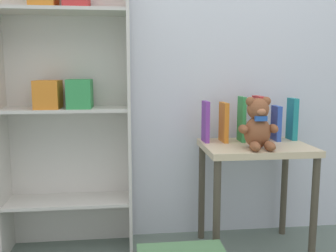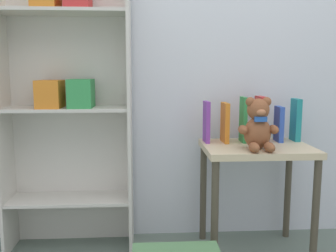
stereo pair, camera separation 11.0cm
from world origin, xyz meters
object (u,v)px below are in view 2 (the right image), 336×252
bookshelf_side (68,92)px  book_standing_green (243,120)px  teddy_bear (258,126)px  book_standing_red (260,119)px  book_standing_purple (206,122)px  book_standing_orange (225,123)px  display_table (256,164)px  book_standing_blue (279,124)px  book_standing_teal (296,120)px

bookshelf_side → book_standing_green: bookshelf_side is taller
bookshelf_side → book_standing_green: bearing=-3.5°
bookshelf_side → book_standing_green: 1.04m
teddy_bear → book_standing_red: size_ratio=1.05×
bookshelf_side → book_standing_red: bearing=-2.0°
book_standing_green → bookshelf_side: bearing=177.2°
book_standing_purple → book_standing_orange: book_standing_purple is taller
bookshelf_side → book_standing_orange: bearing=-3.9°
display_table → book_standing_blue: (0.16, 0.11, 0.21)m
bookshelf_side → book_standing_blue: bearing=-2.7°
book_standing_orange → book_standing_red: bearing=4.5°
display_table → book_standing_green: book_standing_green is taller
book_standing_red → display_table: bearing=-114.1°
bookshelf_side → display_table: size_ratio=2.63×
display_table → book_standing_purple: bearing=157.6°
bookshelf_side → book_standing_orange: bookshelf_side is taller
bookshelf_side → book_standing_orange: (0.92, -0.06, -0.18)m
book_standing_orange → book_standing_blue: (0.32, 0.00, -0.01)m
bookshelf_side → book_standing_green: (1.02, -0.06, -0.16)m
teddy_bear → book_standing_blue: size_ratio=1.34×
book_standing_orange → book_standing_teal: book_standing_teal is taller
book_standing_teal → book_standing_purple: bearing=-178.0°
teddy_bear → book_standing_purple: bearing=138.5°
display_table → book_standing_blue: bearing=34.0°
book_standing_green → book_standing_blue: 0.22m
book_standing_purple → book_standing_red: book_standing_red is taller
book_standing_green → book_standing_red: (0.11, 0.02, 0.00)m
book_standing_purple → book_standing_teal: 0.54m
teddy_bear → book_standing_teal: (0.30, 0.23, -0.00)m
book_standing_teal → book_standing_green: bearing=-175.9°
book_standing_purple → book_standing_teal: book_standing_teal is taller
book_standing_orange → book_standing_red: 0.22m
book_standing_orange → book_standing_green: book_standing_green is taller
book_standing_red → book_standing_green: bearing=-169.8°
book_standing_green → teddy_bear: bearing=-82.2°
bookshelf_side → book_standing_teal: bookshelf_side is taller
book_standing_orange → book_standing_teal: bearing=1.5°
bookshelf_side → display_table: 1.16m
display_table → teddy_bear: teddy_bear is taller
bookshelf_side → book_standing_teal: (1.35, -0.04, -0.17)m
book_standing_green → book_standing_blue: size_ratio=1.27×
teddy_bear → book_standing_purple: (-0.24, 0.21, -0.01)m
book_standing_purple → book_standing_orange: 0.11m
bookshelf_side → book_standing_purple: size_ratio=6.98×
bookshelf_side → book_standing_purple: bookshelf_side is taller
bookshelf_side → book_standing_green: size_ratio=6.32×
bookshelf_side → book_standing_teal: 1.36m
book_standing_orange → book_standing_red: (0.22, 0.02, 0.02)m
display_table → book_standing_teal: bearing=25.2°
teddy_bear → book_standing_blue: 0.29m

